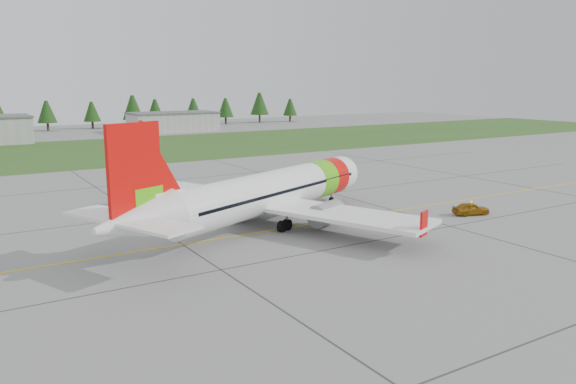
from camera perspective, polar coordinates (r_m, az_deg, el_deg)
ground at (r=51.29m, az=8.61°, el=-4.96°), size 320.00×320.00×0.00m
aircraft at (r=55.97m, az=-2.15°, el=-0.09°), size 35.07×33.30×11.16m
follow_me_car at (r=63.33m, az=18.16°, el=-0.46°), size 1.77×1.93×3.97m
grass_strip at (r=124.47m, az=-16.58°, el=4.18°), size 320.00×50.00×0.03m
taxi_guideline at (r=57.39m, az=3.45°, el=-3.10°), size 120.00×0.25×0.02m
hangar_east at (r=165.99m, az=-11.58°, el=6.94°), size 24.00×12.00×5.20m
treeline at (r=178.58m, az=-21.48°, el=7.45°), size 160.00×8.00×10.00m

